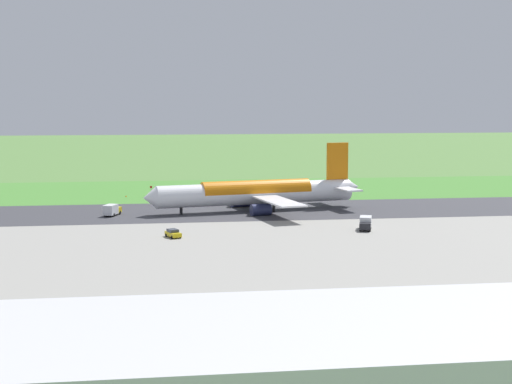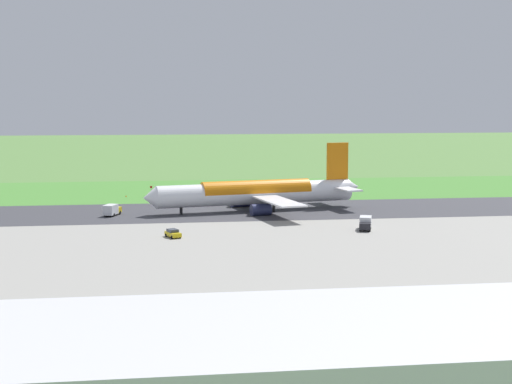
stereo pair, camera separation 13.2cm
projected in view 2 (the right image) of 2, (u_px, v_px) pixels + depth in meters
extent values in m
plane|color=#547F3D|center=(202.00, 212.00, 182.87)|extent=(800.00, 800.00, 0.00)
cube|color=#38383D|center=(202.00, 212.00, 182.87)|extent=(600.00, 32.09, 0.06)
cube|color=gray|center=(226.00, 263.00, 125.63)|extent=(440.00, 110.00, 0.05)
cube|color=#478534|center=(194.00, 195.00, 213.87)|extent=(600.00, 80.00, 0.04)
cylinder|color=white|center=(256.00, 193.00, 184.10)|extent=(48.08, 14.64, 5.20)
cone|color=white|center=(150.00, 198.00, 175.74)|extent=(3.92, 5.44, 4.94)
cone|color=white|center=(352.00, 187.00, 192.29)|extent=(4.31, 5.03, 4.42)
cube|color=orange|center=(337.00, 161.00, 190.18)|extent=(5.59, 1.60, 9.00)
cube|color=white|center=(347.00, 189.00, 185.78)|extent=(5.71, 9.62, 0.36)
cube|color=white|center=(328.00, 184.00, 196.09)|extent=(5.71, 9.62, 0.36)
cube|color=white|center=(276.00, 200.00, 174.17)|extent=(10.25, 22.75, 0.35)
cube|color=white|center=(245.00, 190.00, 194.78)|extent=(10.25, 22.75, 0.35)
cylinder|color=#23284C|center=(261.00, 210.00, 176.92)|extent=(4.97, 3.64, 2.80)
cylinder|color=#23284C|center=(240.00, 202.00, 190.98)|extent=(4.97, 3.64, 2.80)
cylinder|color=black|center=(181.00, 207.00, 178.41)|extent=(0.70, 0.70, 3.42)
cylinder|color=black|center=(274.00, 205.00, 181.63)|extent=(0.70, 0.70, 3.42)
cylinder|color=black|center=(262.00, 201.00, 189.13)|extent=(0.70, 0.70, 3.42)
cylinder|color=orange|center=(256.00, 191.00, 184.04)|extent=(26.91, 10.37, 5.23)
cube|color=#334C60|center=(138.00, 352.00, 63.75)|extent=(88.37, 0.16, 3.82)
cube|color=black|center=(365.00, 226.00, 155.59)|extent=(2.77, 2.77, 1.30)
cube|color=silver|center=(366.00, 222.00, 158.27)|extent=(3.37, 4.33, 2.20)
cylinder|color=black|center=(370.00, 230.00, 155.49)|extent=(0.56, 0.95, 0.90)
cylinder|color=black|center=(360.00, 229.00, 155.85)|extent=(0.56, 0.95, 0.90)
cylinder|color=black|center=(371.00, 227.00, 158.81)|extent=(0.56, 0.95, 0.90)
cylinder|color=black|center=(361.00, 226.00, 159.17)|extent=(0.56, 0.95, 0.90)
cube|color=gold|center=(173.00, 234.00, 148.91)|extent=(3.23, 4.57, 0.75)
cube|color=#2D333D|center=(173.00, 231.00, 149.00)|extent=(2.39, 2.67, 0.55)
cylinder|color=black|center=(180.00, 237.00, 148.16)|extent=(0.44, 0.68, 0.64)
cylinder|color=black|center=(172.00, 237.00, 147.33)|extent=(0.44, 0.68, 0.64)
cylinder|color=black|center=(174.00, 234.00, 150.58)|extent=(0.44, 0.68, 0.64)
cylinder|color=black|center=(166.00, 235.00, 149.75)|extent=(0.44, 0.68, 0.64)
cube|color=gold|center=(116.00, 210.00, 178.42)|extent=(2.85, 2.85, 1.30)
cube|color=silver|center=(110.00, 210.00, 175.67)|extent=(3.53, 4.38, 2.20)
cylinder|color=black|center=(112.00, 213.00, 178.73)|extent=(0.61, 0.95, 0.90)
cylinder|color=black|center=(120.00, 213.00, 178.27)|extent=(0.61, 0.95, 0.90)
cylinder|color=black|center=(105.00, 215.00, 175.45)|extent=(0.61, 0.95, 0.90)
cylinder|color=black|center=(114.00, 215.00, 174.99)|extent=(0.61, 0.95, 0.90)
cylinder|color=slate|center=(151.00, 192.00, 212.34)|extent=(0.10, 0.10, 2.19)
cube|color=red|center=(151.00, 187.00, 212.19)|extent=(0.60, 0.04, 0.60)
cone|color=orange|center=(126.00, 196.00, 210.30)|extent=(0.40, 0.40, 0.55)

